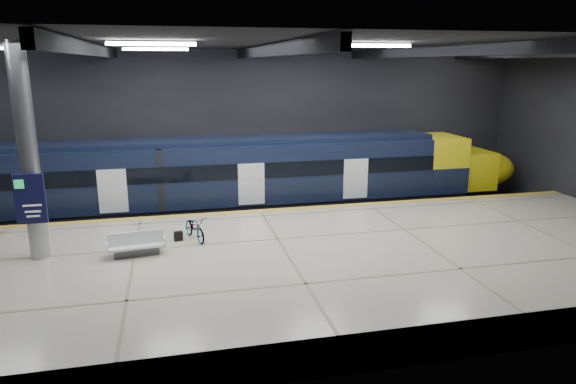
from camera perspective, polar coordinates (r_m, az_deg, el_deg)
name	(u,v)px	position (r m, az deg, el deg)	size (l,w,h in m)	color
ground	(273,257)	(20.07, -1.73, -7.28)	(30.00, 30.00, 0.00)	black
room_shell	(271,109)	(18.76, -1.86, 9.22)	(30.10, 16.10, 8.05)	black
platform	(287,269)	(17.60, -0.14, -8.51)	(30.00, 11.00, 1.10)	beige
safety_strip	(260,211)	(22.28, -3.13, -2.10)	(30.00, 0.40, 0.01)	gold
rails	(251,216)	(25.17, -4.17, -2.63)	(30.00, 1.52, 0.16)	gray
train	(222,178)	(24.51, -7.39, 1.61)	(29.40, 2.84, 3.79)	black
bench	(136,247)	(17.89, -16.50, -5.85)	(1.94, 0.99, 0.82)	#595B60
bicycle	(195,228)	(18.88, -10.31, -3.92)	(0.59, 1.71, 0.90)	#99999E
pannier_bag	(178,236)	(18.95, -12.09, -4.81)	(0.30, 0.18, 0.35)	black
info_column	(28,157)	(18.09, -26.89, 3.50)	(0.90, 0.78, 6.90)	#9EA0A5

